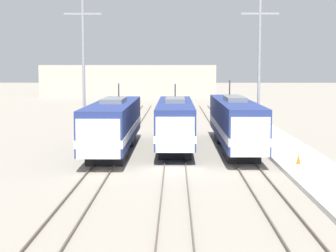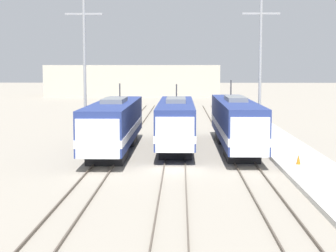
{
  "view_description": "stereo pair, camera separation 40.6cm",
  "coord_description": "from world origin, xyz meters",
  "px_view_note": "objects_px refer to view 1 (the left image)",
  "views": [
    {
      "loc": [
        0.01,
        -36.77,
        6.83
      ],
      "look_at": [
        -0.5,
        2.86,
        2.62
      ],
      "focal_mm": 60.0,
      "sensor_mm": 36.0,
      "label": 1
    },
    {
      "loc": [
        0.42,
        -36.76,
        6.83
      ],
      "look_at": [
        -0.5,
        2.86,
        2.62
      ],
      "focal_mm": 60.0,
      "sensor_mm": 36.0,
      "label": 2
    }
  ],
  "objects_px": {
    "catenary_tower_right": "(259,67)",
    "traffic_cone": "(298,159)",
    "locomotive_far_right": "(235,123)",
    "locomotive_far_left": "(113,125)",
    "locomotive_center": "(175,123)",
    "catenary_tower_left": "(84,67)"
  },
  "relations": [
    {
      "from": "catenary_tower_right",
      "to": "traffic_cone",
      "type": "xyz_separation_m",
      "value": [
        1.28,
        -9.85,
        -6.19
      ]
    },
    {
      "from": "catenary_tower_right",
      "to": "locomotive_far_right",
      "type": "bearing_deg",
      "value": -143.63
    },
    {
      "from": "locomotive_far_left",
      "to": "traffic_cone",
      "type": "height_order",
      "value": "locomotive_far_left"
    },
    {
      "from": "locomotive_far_right",
      "to": "traffic_cone",
      "type": "bearing_deg",
      "value": -67.68
    },
    {
      "from": "locomotive_far_left",
      "to": "catenary_tower_right",
      "type": "height_order",
      "value": "catenary_tower_right"
    },
    {
      "from": "locomotive_center",
      "to": "locomotive_far_left",
      "type": "bearing_deg",
      "value": -152.19
    },
    {
      "from": "locomotive_center",
      "to": "catenary_tower_right",
      "type": "distance_m",
      "value": 8.45
    },
    {
      "from": "locomotive_far_right",
      "to": "traffic_cone",
      "type": "relative_size",
      "value": 29.66
    },
    {
      "from": "catenary_tower_left",
      "to": "catenary_tower_right",
      "type": "height_order",
      "value": "same"
    },
    {
      "from": "locomotive_center",
      "to": "catenary_tower_left",
      "type": "bearing_deg",
      "value": 175.09
    },
    {
      "from": "locomotive_center",
      "to": "traffic_cone",
      "type": "bearing_deg",
      "value": -47.93
    },
    {
      "from": "locomotive_far_left",
      "to": "catenary_tower_left",
      "type": "bearing_deg",
      "value": 130.75
    },
    {
      "from": "locomotive_center",
      "to": "traffic_cone",
      "type": "xyz_separation_m",
      "value": [
        8.3,
        -9.19,
        -1.53
      ]
    },
    {
      "from": "catenary_tower_left",
      "to": "locomotive_center",
      "type": "bearing_deg",
      "value": -4.91
    },
    {
      "from": "locomotive_far_left",
      "to": "catenary_tower_left",
      "type": "distance_m",
      "value": 6.28
    },
    {
      "from": "locomotive_center",
      "to": "catenary_tower_right",
      "type": "relative_size",
      "value": 1.44
    },
    {
      "from": "catenary_tower_right",
      "to": "locomotive_center",
      "type": "bearing_deg",
      "value": -174.62
    },
    {
      "from": "locomotive_far_left",
      "to": "locomotive_far_right",
      "type": "distance_m",
      "value": 9.94
    },
    {
      "from": "locomotive_center",
      "to": "catenary_tower_right",
      "type": "height_order",
      "value": "catenary_tower_right"
    },
    {
      "from": "locomotive_far_right",
      "to": "catenary_tower_right",
      "type": "distance_m",
      "value": 5.28
    },
    {
      "from": "locomotive_far_right",
      "to": "catenary_tower_left",
      "type": "height_order",
      "value": "catenary_tower_left"
    },
    {
      "from": "locomotive_center",
      "to": "locomotive_far_right",
      "type": "relative_size",
      "value": 0.92
    }
  ]
}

